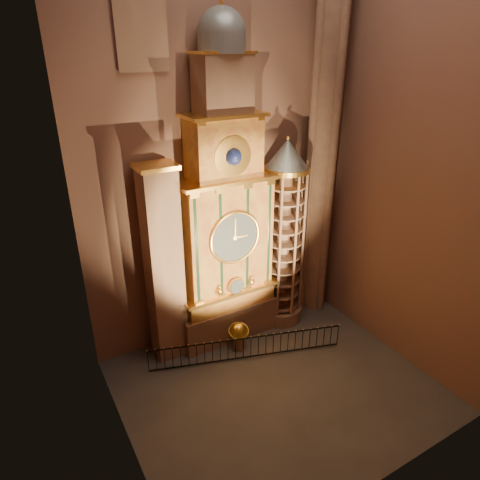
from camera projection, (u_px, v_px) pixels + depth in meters
floor at (276, 386)px, 20.53m from camera, size 14.00×14.00×0.00m
wall_back at (214, 134)px, 20.68m from camera, size 22.00×0.00×22.00m
wall_left at (95, 190)px, 12.77m from camera, size 0.00×22.00×22.00m
wall_right at (414, 141)px, 19.15m from camera, size 0.00×22.00×22.00m
astronomical_clock at (225, 224)px, 21.66m from camera, size 5.60×2.41×16.70m
portrait_tower at (164, 266)px, 20.76m from camera, size 1.80×1.60×10.20m
stair_turret at (283, 237)px, 23.63m from camera, size 2.50×2.50×10.80m
gothic_pier at (325, 126)px, 22.67m from camera, size 2.04×2.04×22.00m
stained_glass_window at (139, 1)px, 16.87m from camera, size 2.20×0.14×5.20m
celestial_globe at (239, 334)px, 22.74m from camera, size 1.37×1.34×1.58m
iron_railing at (247, 348)px, 22.06m from camera, size 9.58×3.13×1.27m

